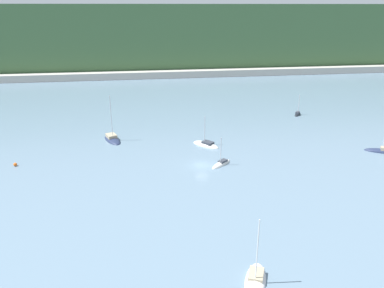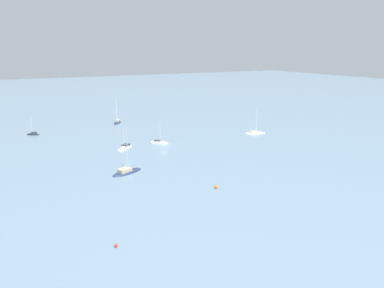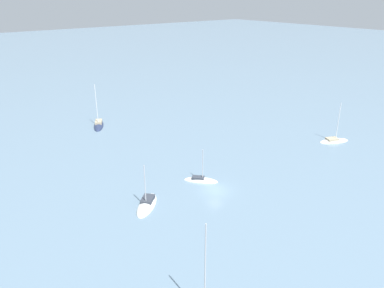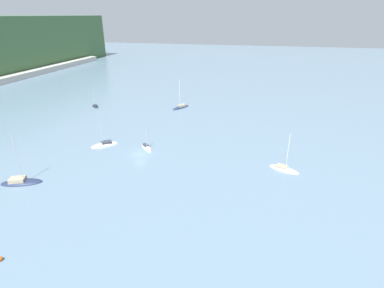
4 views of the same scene
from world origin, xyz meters
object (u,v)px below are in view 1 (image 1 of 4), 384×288
at_px(sailboat_0, 255,281).
at_px(mooring_buoy_1, 15,164).
at_px(sailboat_4, 221,164).
at_px(sailboat_5, 298,114).
at_px(sailboat_2, 206,145).
at_px(sailboat_3, 112,139).

distance_m(sailboat_0, mooring_buoy_1, 56.00).
xyz_separation_m(sailboat_4, sailboat_5, (31.42, 33.45, 0.06)).
bearing_deg(mooring_buoy_1, sailboat_2, 8.14).
bearing_deg(sailboat_5, mooring_buoy_1, 146.67).
xyz_separation_m(sailboat_3, mooring_buoy_1, (-19.10, -13.22, 0.22)).
height_order(sailboat_3, sailboat_4, sailboat_3).
bearing_deg(sailboat_0, sailboat_5, 176.35).
height_order(sailboat_4, mooring_buoy_1, sailboat_4).
distance_m(sailboat_2, sailboat_3, 23.30).
bearing_deg(sailboat_2, sailboat_0, 134.61).
bearing_deg(sailboat_4, sailboat_0, 41.69).
height_order(sailboat_0, sailboat_5, sailboat_0).
bearing_deg(sailboat_0, sailboat_3, -136.74).
bearing_deg(sailboat_0, sailboat_4, -162.72).
height_order(sailboat_0, sailboat_2, sailboat_0).
relative_size(sailboat_3, sailboat_4, 1.77).
xyz_separation_m(sailboat_0, sailboat_3, (-19.25, 54.03, 0.05)).
distance_m(sailboat_2, mooring_buoy_1, 41.64).
height_order(sailboat_0, mooring_buoy_1, sailboat_0).
height_order(sailboat_3, sailboat_5, sailboat_3).
height_order(sailboat_3, mooring_buoy_1, sailboat_3).
relative_size(sailboat_2, sailboat_3, 0.66).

